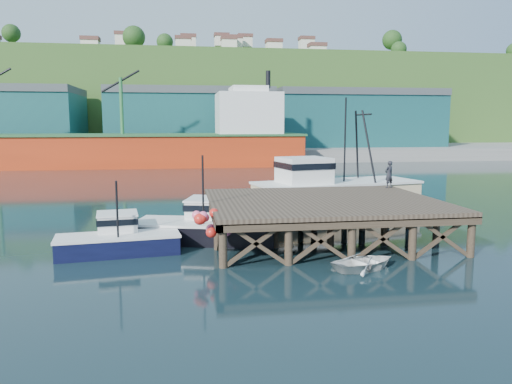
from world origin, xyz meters
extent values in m
plane|color=black|center=(0.00, 0.00, 0.00)|extent=(300.00, 300.00, 0.00)
cube|color=brown|center=(5.50, 0.00, 2.00)|extent=(12.00, 10.00, 0.25)
cube|color=#473828|center=(5.50, -4.85, 1.75)|extent=(12.00, 0.30, 0.35)
cylinder|color=#473828|center=(-0.20, -4.70, 0.80)|extent=(0.36, 0.36, 2.60)
cylinder|color=#473828|center=(11.20, -4.70, 0.80)|extent=(0.36, 0.36, 2.60)
cylinder|color=#473828|center=(-0.20, 4.70, 0.80)|extent=(0.36, 0.36, 2.60)
cylinder|color=#473828|center=(11.20, 4.70, 0.80)|extent=(0.36, 0.36, 2.60)
cube|color=gray|center=(0.00, 70.00, 1.00)|extent=(160.00, 40.00, 2.00)
cube|color=#195553|center=(0.00, 65.00, 6.50)|extent=(28.00, 16.00, 9.00)
cube|color=#195553|center=(30.00, 65.00, 6.50)|extent=(30.00, 16.00, 9.00)
cube|color=red|center=(-12.00, 48.00, 2.20)|extent=(55.00, 9.50, 4.40)
cube|color=#26592D|center=(-12.00, 48.00, 4.50)|extent=(55.50, 10.00, 0.30)
cube|color=silver|center=(8.00, 48.00, 7.50)|extent=(9.00, 9.00, 6.00)
cube|color=silver|center=(8.00, 48.00, 10.80)|extent=(5.00, 7.00, 1.20)
cylinder|color=black|center=(11.00, 48.00, 12.50)|extent=(0.70, 0.70, 2.50)
cube|color=#2D511E|center=(0.00, 100.00, 11.00)|extent=(220.00, 50.00, 22.00)
cube|color=black|center=(-4.88, -1.72, 0.43)|extent=(5.77, 2.72, 0.86)
cube|color=silver|center=(-4.88, -1.72, 0.88)|extent=(5.89, 2.77, 0.11)
cube|color=silver|center=(-5.01, -0.73, 1.29)|extent=(2.03, 2.03, 0.86)
cube|color=black|center=(-5.01, -0.73, 1.48)|extent=(2.14, 2.14, 0.29)
cylinder|color=black|center=(-4.81, -2.27, 2.20)|extent=(0.10, 0.10, 2.68)
cube|color=black|center=(-0.64, 0.20, 0.50)|extent=(7.64, 4.42, 1.00)
cube|color=silver|center=(-0.64, 0.20, 1.02)|extent=(7.80, 4.51, 0.13)
cube|color=silver|center=(-0.31, 1.46, 1.50)|extent=(2.93, 2.93, 1.00)
cube|color=black|center=(-0.31, 1.46, 1.72)|extent=(3.09, 3.09, 0.33)
cylinder|color=black|center=(-0.83, -0.49, 2.77)|extent=(0.10, 0.10, 3.55)
sphere|color=#FF5D8D|center=(-0.90, -2.89, 1.22)|extent=(0.47, 0.47, 0.47)
sphere|color=#FF5D8D|center=(0.10, -2.67, 1.44)|extent=(0.47, 0.47, 0.47)
sphere|color=red|center=(-0.34, -3.23, 1.66)|extent=(0.47, 0.47, 0.47)
cube|color=beige|center=(9.07, 8.65, 0.95)|extent=(12.18, 6.43, 1.90)
cube|color=silver|center=(9.07, 8.65, 1.95)|extent=(12.43, 6.68, 0.16)
cube|color=silver|center=(6.43, 8.65, 2.84)|extent=(3.73, 3.57, 1.90)
cube|color=black|center=(6.43, 8.65, 3.27)|extent=(3.85, 3.69, 0.42)
cylinder|color=black|center=(9.59, 8.65, 4.74)|extent=(0.12, 0.12, 6.32)
imported|color=white|center=(5.70, -5.80, 0.31)|extent=(3.48, 2.95, 0.61)
imported|color=black|center=(10.90, 3.95, 2.97)|extent=(0.73, 0.62, 1.69)
camera|label=1|loc=(-1.90, -25.30, 6.10)|focal=35.00mm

